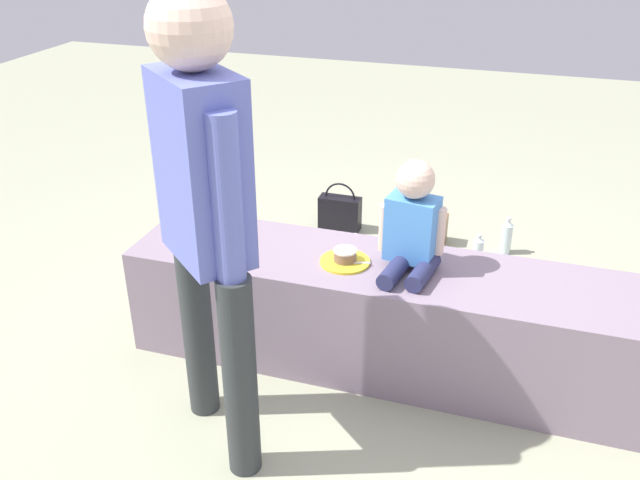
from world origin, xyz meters
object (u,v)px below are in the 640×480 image
object	(u,v)px
water_bottle_near_gift	(506,237)
gift_bag	(365,268)
child_seated	(412,224)
cake_box_white	(300,260)
party_cup_red	(509,282)
handbag_black_leather	(340,212)
cake_plate	(345,258)
handbag_brown_canvas	(425,227)
adult_standing	(204,199)
water_bottle_far_side	(478,250)

from	to	relation	value
water_bottle_near_gift	gift_bag	bearing A→B (deg)	-135.03
child_seated	cake_box_white	world-z (taller)	child_seated
cake_box_white	gift_bag	bearing A→B (deg)	-15.47
party_cup_red	handbag_black_leather	distance (m)	1.19
cake_plate	party_cup_red	bearing A→B (deg)	50.69
child_seated	cake_plate	size ratio (longest dim) A/B	2.16
water_bottle_near_gift	handbag_brown_canvas	distance (m)	0.50
cake_plate	adult_standing	bearing A→B (deg)	-116.98
party_cup_red	water_bottle_far_side	bearing A→B (deg)	126.58
handbag_brown_canvas	cake_plate	bearing A→B (deg)	-96.83
cake_plate	water_bottle_far_side	size ratio (longest dim) A/B	1.21
party_cup_red	handbag_brown_canvas	distance (m)	0.71
water_bottle_far_side	handbag_black_leather	distance (m)	0.92
water_bottle_far_side	party_cup_red	size ratio (longest dim) A/B	1.70
adult_standing	handbag_black_leather	size ratio (longest dim) A/B	5.44
child_seated	cake_plate	world-z (taller)	child_seated
adult_standing	water_bottle_near_gift	bearing A→B (deg)	63.30
water_bottle_near_gift	water_bottle_far_side	size ratio (longest dim) A/B	1.28
party_cup_red	child_seated	bearing A→B (deg)	-117.48
child_seated	cake_plate	distance (m)	0.34
party_cup_red	handbag_brown_canvas	size ratio (longest dim) A/B	0.38
child_seated	cake_box_white	bearing A→B (deg)	137.64
adult_standing	handbag_black_leather	distance (m)	2.16
adult_standing	handbag_brown_canvas	size ratio (longest dim) A/B	5.99
adult_standing	cake_plate	bearing A→B (deg)	63.02
gift_bag	handbag_brown_canvas	bearing A→B (deg)	73.58
child_seated	adult_standing	xyz separation A→B (m)	(-0.60, -0.67, 0.32)
adult_standing	handbag_black_leather	world-z (taller)	adult_standing
handbag_black_leather	cake_box_white	bearing A→B (deg)	-96.30
handbag_brown_canvas	handbag_black_leather	bearing A→B (deg)	178.81
child_seated	gift_bag	xyz separation A→B (m)	(-0.33, 0.56, -0.57)
child_seated	party_cup_red	world-z (taller)	child_seated
party_cup_red	handbag_brown_canvas	bearing A→B (deg)	140.62
child_seated	handbag_brown_canvas	size ratio (longest dim) A/B	1.67
water_bottle_near_gift	water_bottle_far_side	bearing A→B (deg)	-130.45
cake_plate	water_bottle_far_side	bearing A→B (deg)	66.01
adult_standing	cake_box_white	bearing A→B (deg)	96.07
water_bottle_near_gift	handbag_black_leather	bearing A→B (deg)	179.24
water_bottle_far_side	cake_plate	bearing A→B (deg)	-113.99
handbag_black_leather	child_seated	bearing A→B (deg)	-62.14
water_bottle_near_gift	water_bottle_far_side	distance (m)	0.23
cake_box_white	handbag_black_leather	distance (m)	0.61
cake_box_white	handbag_black_leather	bearing A→B (deg)	83.70
cake_box_white	cake_plate	bearing A→B (deg)	-57.01
gift_bag	handbag_black_leather	distance (m)	0.80
water_bottle_near_gift	water_bottle_far_side	xyz separation A→B (m)	(-0.15, -0.18, -0.02)
cake_plate	cake_box_white	bearing A→B (deg)	122.99
cake_plate	handbag_black_leather	xyz separation A→B (m)	(-0.40, 1.32, -0.42)
cake_plate	gift_bag	xyz separation A→B (m)	(-0.05, 0.60, -0.38)
adult_standing	gift_bag	size ratio (longest dim) A/B	4.89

